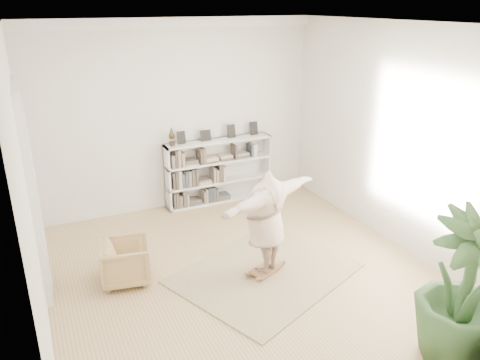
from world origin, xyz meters
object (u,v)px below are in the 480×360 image
Objects in this scene: bookshelf at (219,171)px; armchair at (126,262)px; rocker_board at (265,270)px; person at (266,220)px; houseplant at (464,291)px.

bookshelf is 3.24m from armchair.
rocker_board is 0.84m from person.
houseplant is at bearing 92.11° from person.
person is 1.07× the size of houseplant.
bookshelf reaches higher than rocker_board.
houseplant is (1.14, -2.48, -0.00)m from person.
person is at bearing 67.48° from rocker_board.
person is at bearing -99.58° from armchair.
armchair is (-2.37, -2.19, -0.32)m from bookshelf.
armchair is 0.36× the size of person.
rocker_board is 2.86m from houseplant.
houseplant is (3.07, -3.18, 0.59)m from armchair.
rocker_board is at bearing 114.63° from houseplant.
houseplant is at bearing -125.73° from armchair.
houseplant is at bearing -82.63° from bookshelf.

